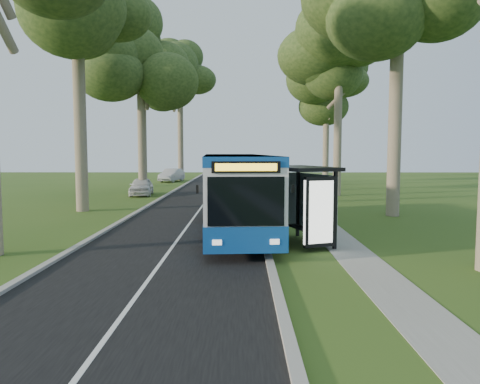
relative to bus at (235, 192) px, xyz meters
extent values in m
plane|color=#34531A|center=(1.20, -0.99, -1.77)|extent=(120.00, 120.00, 0.00)
cube|color=black|center=(-2.30, 9.01, -1.76)|extent=(7.00, 100.00, 0.02)
cube|color=#9E9B93|center=(1.20, 9.01, -1.71)|extent=(0.25, 100.00, 0.12)
cube|color=#9E9B93|center=(-5.80, 9.01, -1.71)|extent=(0.25, 100.00, 0.12)
cube|color=white|center=(-2.30, 9.01, -1.75)|extent=(0.12, 100.00, 0.00)
cube|color=gray|center=(4.20, 9.01, -1.76)|extent=(1.50, 100.00, 0.02)
cube|color=silver|center=(0.00, 0.01, 0.13)|extent=(3.54, 12.99, 3.05)
cube|color=#104698|center=(0.00, 0.01, -0.97)|extent=(3.57, 13.02, 0.86)
cube|color=#104698|center=(0.00, 0.01, 1.48)|extent=(3.57, 13.02, 0.34)
cube|color=black|center=(0.00, -6.43, 0.26)|extent=(2.41, 0.21, 1.55)
cube|color=yellow|center=(0.00, -6.46, 1.33)|extent=(1.92, 0.15, 0.24)
cube|color=black|center=(0.00, -6.36, -1.24)|extent=(2.57, 0.29, 0.32)
cylinder|color=black|center=(-1.22, -3.94, -1.22)|extent=(0.37, 1.13, 1.11)
cylinder|color=black|center=(1.22, -3.94, -1.22)|extent=(0.37, 1.13, 1.11)
cylinder|color=black|center=(-1.22, 3.76, -1.22)|extent=(0.37, 1.13, 1.11)
cylinder|color=black|center=(1.22, 3.76, -1.22)|extent=(0.37, 1.13, 1.11)
cylinder|color=gray|center=(1.50, 0.52, -0.56)|extent=(0.08, 0.08, 2.42)
cube|color=navy|center=(1.50, 0.52, 0.31)|extent=(0.07, 0.34, 0.60)
cylinder|color=yellow|center=(1.46, 0.52, 0.45)|extent=(0.03, 0.21, 0.21)
cube|color=white|center=(1.50, 0.52, -0.37)|extent=(0.08, 0.29, 0.39)
cube|color=black|center=(3.24, -4.29, -0.34)|extent=(0.15, 0.15, 2.87)
cube|color=black|center=(3.24, -1.36, -0.34)|extent=(0.15, 0.15, 2.87)
cube|color=black|center=(2.52, -2.83, 1.17)|extent=(3.00, 3.94, 0.14)
cube|color=silver|center=(3.33, -2.83, -0.22)|extent=(1.06, 2.75, 2.30)
cube|color=black|center=(2.52, -4.43, -0.34)|extent=(1.19, 0.60, 2.53)
cube|color=white|center=(2.52, -4.52, -0.34)|extent=(0.92, 0.36, 2.24)
cube|color=black|center=(2.87, -2.48, -1.26)|extent=(1.13, 2.09, 0.07)
cylinder|color=black|center=(2.23, 2.78, -1.32)|extent=(0.50, 0.50, 0.90)
cylinder|color=black|center=(2.23, 2.78, -0.85)|extent=(0.54, 0.54, 0.05)
imported|color=silver|center=(-7.92, 17.07, -1.04)|extent=(2.18, 4.45, 1.46)
imported|color=#B4B6BC|center=(-8.03, 34.13, -1.00)|extent=(2.64, 4.94, 1.55)
cylinder|color=#7A6B56|center=(-9.30, 7.01, 4.65)|extent=(0.73, 0.73, 12.86)
cylinder|color=#7A6B56|center=(-7.80, 17.01, 3.22)|extent=(0.65, 0.65, 9.99)
ellipsoid|color=#213C17|center=(-7.80, 17.01, 8.50)|extent=(5.20, 5.20, 6.85)
cylinder|color=#7A6B56|center=(-9.80, 27.01, 4.22)|extent=(0.70, 0.70, 12.00)
ellipsoid|color=#213C17|center=(-9.80, 27.01, 10.57)|extent=(5.20, 5.20, 8.23)
cylinder|color=#7A6B56|center=(-7.30, 37.01, 3.99)|extent=(0.69, 0.69, 11.52)
ellipsoid|color=#213C17|center=(-7.30, 37.01, 10.08)|extent=(5.20, 5.20, 7.90)
cylinder|color=#7A6B56|center=(8.70, 5.01, 4.53)|extent=(0.72, 0.72, 12.60)
cylinder|color=#7A6B56|center=(8.00, 17.01, 3.22)|extent=(0.65, 0.65, 9.99)
ellipsoid|color=#213C17|center=(8.00, 17.01, 8.50)|extent=(5.20, 5.20, 6.85)
cylinder|color=#7A6B56|center=(9.20, 29.01, 3.12)|extent=(0.64, 0.64, 9.78)
ellipsoid|color=#213C17|center=(9.20, 29.01, 8.29)|extent=(5.20, 5.20, 6.71)
camera|label=1|loc=(0.32, -20.88, 1.82)|focal=35.00mm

